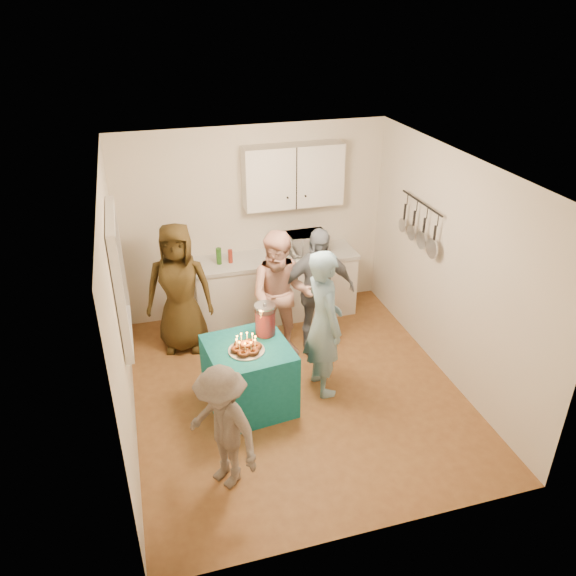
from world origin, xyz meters
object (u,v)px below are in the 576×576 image
object	(u,v)px
party_table	(249,376)
woman_back_center	(281,296)
man_birthday	(324,323)
microwave	(307,243)
punch_jar	(265,320)
child_near_left	(223,428)
woman_back_left	(179,288)
woman_back_right	(317,291)
counter	(275,288)

from	to	relation	value
party_table	woman_back_center	world-z (taller)	woman_back_center
party_table	man_birthday	world-z (taller)	man_birthday
microwave	punch_jar	distance (m)	1.88
party_table	child_near_left	distance (m)	1.13
woman_back_left	woman_back_center	distance (m)	1.26
punch_jar	woman_back_center	size ratio (longest dim) A/B	0.21
microwave	woman_back_right	distance (m)	0.97
punch_jar	man_birthday	world-z (taller)	man_birthday
counter	child_near_left	distance (m)	3.06
punch_jar	party_table	bearing A→B (deg)	-141.24
party_table	woman_back_right	size ratio (longest dim) A/B	0.52
woman_back_right	child_near_left	xyz separation A→B (m)	(-1.51, -1.87, -0.19)
woman_back_left	woman_back_right	xyz separation A→B (m)	(1.61, -0.50, -0.02)
man_birthday	woman_back_left	distance (m)	1.92
punch_jar	woman_back_left	xyz separation A→B (m)	(-0.79, 1.17, -0.09)
party_table	woman_back_center	distance (m)	1.13
microwave	party_table	size ratio (longest dim) A/B	0.61
woman_back_left	child_near_left	world-z (taller)	woman_back_left
party_table	woman_back_right	bearing A→B (deg)	39.51
man_birthday	woman_back_left	size ratio (longest dim) A/B	1.03
party_table	punch_jar	distance (m)	0.63
punch_jar	woman_back_right	distance (m)	1.06
party_table	counter	bearing A→B (deg)	66.84
woman_back_right	child_near_left	distance (m)	2.41
counter	man_birthday	xyz separation A→B (m)	(0.10, -1.72, 0.43)
woman_back_left	child_near_left	size ratio (longest dim) A/B	1.33
microwave	punch_jar	size ratio (longest dim) A/B	1.51
microwave	woman_back_center	xyz separation A→B (m)	(-0.63, -0.94, -0.23)
microwave	woman_back_left	bearing A→B (deg)	-167.34
party_table	woman_back_left	distance (m)	1.54
microwave	child_near_left	xyz separation A→B (m)	(-1.68, -2.80, -0.42)
microwave	woman_back_right	size ratio (longest dim) A/B	0.31
punch_jar	woman_back_left	size ratio (longest dim) A/B	0.20
counter	punch_jar	bearing A→B (deg)	-108.26
counter	woman_back_left	size ratio (longest dim) A/B	1.31
counter	woman_back_right	bearing A→B (deg)	-72.84
microwave	woman_back_left	xyz separation A→B (m)	(-1.78, -0.43, -0.21)
woman_back_left	child_near_left	xyz separation A→B (m)	(0.10, -2.37, -0.21)
woman_back_center	child_near_left	world-z (taller)	woman_back_center
counter	punch_jar	distance (m)	1.76
woman_back_left	woman_back_center	bearing A→B (deg)	-10.88
woman_back_center	woman_back_right	bearing A→B (deg)	21.58
punch_jar	child_near_left	distance (m)	1.42
counter	child_near_left	bearing A→B (deg)	-113.57
counter	woman_back_right	world-z (taller)	woman_back_right
woman_back_left	woman_back_right	size ratio (longest dim) A/B	1.02
microwave	man_birthday	xyz separation A→B (m)	(-0.36, -1.72, -0.19)
man_birthday	woman_back_center	world-z (taller)	man_birthday
woman_back_right	microwave	bearing A→B (deg)	82.59
man_birthday	woman_back_left	world-z (taller)	man_birthday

